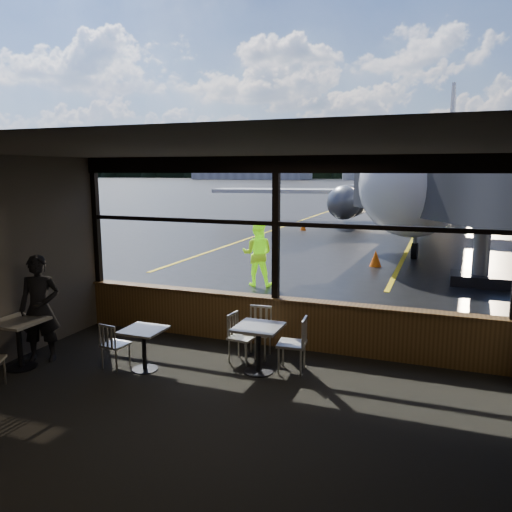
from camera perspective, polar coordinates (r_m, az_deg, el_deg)
The scene contains 28 objects.
ground_plane at distance 128.59m, azimuth 19.59°, elevation 7.69°, with size 520.00×520.00×0.00m, color black.
carpet_floor at distance 6.99m, azimuth -6.02°, elevation -17.87°, with size 8.00×6.00×0.01m, color black.
ceiling at distance 6.20m, azimuth -6.60°, elevation 12.07°, with size 8.00×6.00×0.04m, color #38332D.
wall_back at distance 4.06m, azimuth -26.30°, elevation -12.80°, with size 8.00×0.04×3.50m, color #464038.
window_sill at distance 9.39m, azimuth 2.23°, elevation -7.57°, with size 8.00×0.28×0.90m, color #523518.
window_header at distance 8.97m, azimuth 2.35°, elevation 10.41°, with size 8.00×0.18×0.30m, color black.
mullion_left at distance 10.93m, azimuth -17.80°, elevation 3.79°, with size 0.12×0.12×2.60m, color black.
mullion_centre at distance 9.03m, azimuth 2.30°, elevation 3.09°, with size 0.12×0.12×2.60m, color black.
window_transom at distance 9.02m, azimuth 2.31°, elevation 3.72°, with size 8.00×0.10×0.08m, color black.
airliner at distance 30.64m, azimuth 20.30°, elevation 12.68°, with size 28.09×33.71×10.30m, color white, non-canonical shape.
jet_bridge at distance 14.06m, azimuth 23.93°, elevation 5.91°, with size 9.42×11.51×5.02m, color #2E2E31, non-canonical shape.
cafe_table_near at distance 8.18m, azimuth 0.29°, elevation -10.64°, with size 0.72×0.72×0.79m, color gray, non-canonical shape.
cafe_table_mid at distance 8.49m, azimuth -12.65°, elevation -10.41°, with size 0.64×0.64×0.71m, color #A7A39A, non-canonical shape.
cafe_table_left at distance 9.22m, azimuth -25.40°, elevation -9.11°, with size 0.75×0.75×0.83m, color #9C9990, non-canonical shape.
chair_near_e at distance 8.22m, azimuth 4.12°, elevation -10.06°, with size 0.51×0.51×0.93m, color #B7B1A5, non-canonical shape.
chair_near_w at distance 8.62m, azimuth -1.58°, elevation -9.34°, with size 0.47×0.47×0.85m, color #B9B5A7, non-canonical shape.
chair_near_n at distance 8.79m, azimuth 0.22°, elevation -8.77°, with size 0.49×0.49×0.90m, color #BDB7AA, non-canonical shape.
chair_mid_s at distance 8.69m, azimuth -15.77°, elevation -9.75°, with size 0.43×0.43×0.80m, color #BBB5A9, non-canonical shape.
passenger at distance 9.28m, azimuth -23.45°, elevation -5.55°, with size 0.67×0.44×1.85m, color black.
ground_crew at distance 14.17m, azimuth 0.16°, elevation 0.25°, with size 0.89×0.69×1.83m, color #BFF219.
cone_nose at distance 17.58m, azimuth 13.51°, elevation -0.26°, with size 0.41×0.41×0.56m, color #E43A07.
cone_wing at distance 27.73m, azimuth 5.40°, elevation 3.43°, with size 0.34×0.34×0.47m, color #E73C07.
hangar_left at distance 202.11m, azimuth -0.46°, elevation 10.32°, with size 45.00×18.00×11.00m, color silver, non-canonical shape.
hangar_mid at distance 193.54m, azimuth 20.13°, elevation 9.62°, with size 38.00×15.00×10.00m, color silver, non-canonical shape.
fuel_tank_a at distance 193.32m, azimuth 11.04°, elevation 9.44°, with size 8.00×8.00×6.00m, color silver.
fuel_tank_b at distance 191.88m, azimuth 14.03°, elevation 9.33°, with size 8.00×8.00×6.00m, color silver.
fuel_tank_c at distance 190.95m, azimuth 17.04°, elevation 9.19°, with size 8.00×8.00×6.00m, color silver.
treeline at distance 218.55m, azimuth 20.23°, elevation 9.82°, with size 360.00×3.00×12.00m, color black.
Camera 1 is at (2.83, -8.52, 3.24)m, focal length 35.00 mm.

